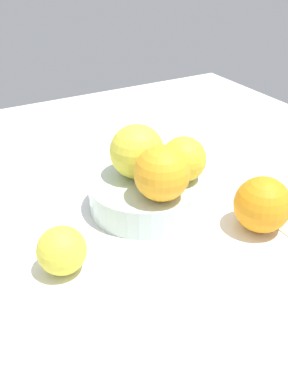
# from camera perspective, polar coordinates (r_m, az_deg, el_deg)

# --- Properties ---
(ground_plane) EXTENTS (1.10, 1.10, 0.02)m
(ground_plane) POSITION_cam_1_polar(r_m,az_deg,el_deg) (0.66, -0.00, -2.76)
(ground_plane) COLOR white
(fruit_bowl) EXTENTS (0.17, 0.17, 0.05)m
(fruit_bowl) POSITION_cam_1_polar(r_m,az_deg,el_deg) (0.65, -0.00, -0.44)
(fruit_bowl) COLOR silver
(fruit_bowl) RESTS_ON ground_plane
(orange_in_bowl_0) EXTENTS (0.08, 0.08, 0.08)m
(orange_in_bowl_0) POSITION_cam_1_polar(r_m,az_deg,el_deg) (0.58, 2.39, 2.57)
(orange_in_bowl_0) COLOR #F9A823
(orange_in_bowl_0) RESTS_ON fruit_bowl
(orange_in_bowl_1) EXTENTS (0.08, 0.08, 0.08)m
(orange_in_bowl_1) POSITION_cam_1_polar(r_m,az_deg,el_deg) (0.63, -0.71, 5.66)
(orange_in_bowl_1) COLOR yellow
(orange_in_bowl_1) RESTS_ON fruit_bowl
(orange_in_bowl_2) EXTENTS (0.07, 0.07, 0.07)m
(orange_in_bowl_2) POSITION_cam_1_polar(r_m,az_deg,el_deg) (0.63, 5.46, 4.52)
(orange_in_bowl_2) COLOR yellow
(orange_in_bowl_2) RESTS_ON fruit_bowl
(orange_loose_0) EXTENTS (0.06, 0.06, 0.06)m
(orange_loose_0) POSITION_cam_1_polar(r_m,az_deg,el_deg) (0.53, -11.27, -7.90)
(orange_loose_0) COLOR yellow
(orange_loose_0) RESTS_ON ground_plane
(orange_loose_1) EXTENTS (0.08, 0.08, 0.08)m
(orange_loose_1) POSITION_cam_1_polar(r_m,az_deg,el_deg) (0.61, 15.99, -1.68)
(orange_loose_1) COLOR orange
(orange_loose_1) RESTS_ON ground_plane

